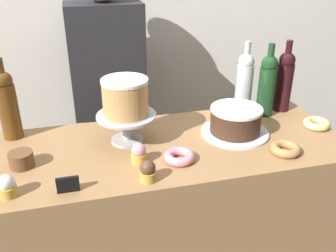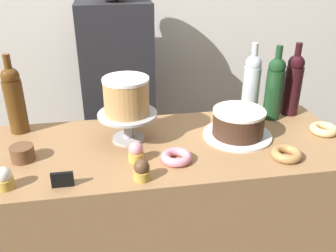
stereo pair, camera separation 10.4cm
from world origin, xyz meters
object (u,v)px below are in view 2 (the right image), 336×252
(cookie_stack, at_px, (22,153))
(wine_bottle_dark_red, at_px, (293,83))
(barista_figure, at_px, (120,111))
(wine_bottle_green, at_px, (274,87))
(price_sign_chalkboard, at_px, (62,180))
(cupcake_strawberry, at_px, (136,152))
(donut_glazed, at_px, (324,129))
(donut_pink, at_px, (176,157))
(wine_bottle_clear, at_px, (251,84))
(wine_bottle_amber, at_px, (14,99))
(donut_maple, at_px, (286,154))
(white_layer_cake, at_px, (126,96))
(cupcake_vanilla, at_px, (4,178))
(chocolate_round_cake, at_px, (238,122))
(cupcake_chocolate, at_px, (142,170))
(cake_stand_pedestal, at_px, (128,121))

(cookie_stack, bearing_deg, wine_bottle_dark_red, 11.28)
(wine_bottle_dark_red, bearing_deg, barista_figure, 152.86)
(wine_bottle_green, bearing_deg, price_sign_chalkboard, -156.10)
(cupcake_strawberry, distance_m, barista_figure, 0.70)
(donut_glazed, bearing_deg, wine_bottle_green, 130.57)
(donut_glazed, relative_size, donut_pink, 1.00)
(wine_bottle_clear, xyz_separation_m, donut_glazed, (0.24, -0.23, -0.13))
(wine_bottle_amber, bearing_deg, wine_bottle_dark_red, -0.83)
(cupcake_strawberry, bearing_deg, cookie_stack, 169.74)
(donut_maple, bearing_deg, wine_bottle_dark_red, 62.66)
(white_layer_cake, height_order, cupcake_vanilla, white_layer_cake)
(white_layer_cake, relative_size, donut_pink, 1.56)
(price_sign_chalkboard, xyz_separation_m, barista_figure, (0.22, 0.81, -0.13))
(chocolate_round_cake, xyz_separation_m, donut_pink, (-0.28, -0.15, -0.05))
(white_layer_cake, bearing_deg, donut_maple, -23.14)
(donut_pink, bearing_deg, cupcake_chocolate, -144.77)
(white_layer_cake, relative_size, chocolate_round_cake, 0.84)
(barista_figure, bearing_deg, price_sign_chalkboard, -104.95)
(wine_bottle_clear, relative_size, wine_bottle_amber, 1.00)
(wine_bottle_clear, bearing_deg, wine_bottle_green, -34.56)
(cake_stand_pedestal, bearing_deg, white_layer_cake, 0.00)
(donut_glazed, xyz_separation_m, price_sign_chalkboard, (-1.02, -0.21, 0.01))
(donut_maple, height_order, price_sign_chalkboard, price_sign_chalkboard)
(price_sign_chalkboard, height_order, barista_figure, barista_figure)
(cupcake_strawberry, xyz_separation_m, cookie_stack, (-0.40, 0.07, -0.01))
(cake_stand_pedestal, relative_size, cupcake_chocolate, 3.09)
(white_layer_cake, height_order, cupcake_strawberry, white_layer_cake)
(white_layer_cake, height_order, barista_figure, barista_figure)
(wine_bottle_dark_red, xyz_separation_m, cupcake_strawberry, (-0.73, -0.30, -0.11))
(wine_bottle_green, relative_size, cupcake_strawberry, 4.38)
(wine_bottle_dark_red, height_order, cupcake_vanilla, wine_bottle_dark_red)
(wine_bottle_clear, relative_size, cupcake_vanilla, 4.38)
(wine_bottle_amber, distance_m, cookie_stack, 0.27)
(wine_bottle_green, relative_size, price_sign_chalkboard, 4.65)
(cookie_stack, bearing_deg, cake_stand_pedestal, 13.45)
(cupcake_chocolate, xyz_separation_m, donut_pink, (0.13, 0.09, -0.02))
(wine_bottle_amber, bearing_deg, wine_bottle_clear, 0.55)
(wine_bottle_clear, height_order, donut_maple, wine_bottle_clear)
(chocolate_round_cake, relative_size, wine_bottle_amber, 0.64)
(cookie_stack, bearing_deg, price_sign_chalkboard, -51.12)
(barista_figure, bearing_deg, donut_maple, -53.19)
(cake_stand_pedestal, xyz_separation_m, cupcake_strawberry, (0.02, -0.16, -0.04))
(wine_bottle_green, xyz_separation_m, donut_glazed, (0.15, -0.18, -0.13))
(cake_stand_pedestal, bearing_deg, wine_bottle_amber, 161.07)
(donut_glazed, height_order, cookie_stack, cookie_stack)
(donut_glazed, bearing_deg, white_layer_cake, 174.59)
(cake_stand_pedestal, bearing_deg, chocolate_round_cake, -5.87)
(wine_bottle_clear, relative_size, donut_maple, 2.91)
(donut_pink, height_order, cookie_stack, cookie_stack)
(donut_maple, distance_m, price_sign_chalkboard, 0.78)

